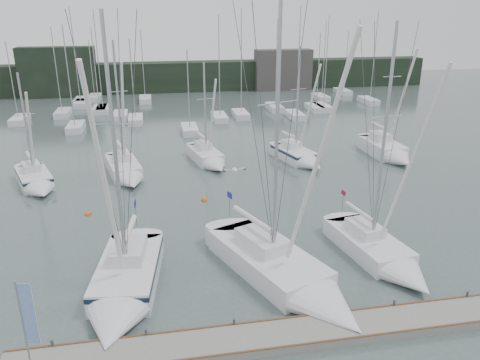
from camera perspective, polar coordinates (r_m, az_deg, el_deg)
name	(u,v)px	position (r m, az deg, el deg)	size (l,w,h in m)	color
ground	(257,280)	(26.46, 2.10, -12.10)	(160.00, 160.00, 0.00)	#495955
dock	(281,336)	(22.42, 5.03, -18.43)	(24.00, 2.00, 0.40)	slate
far_treeline	(181,77)	(84.69, -7.23, 12.40)	(90.00, 4.00, 5.00)	black
far_building_left	(58,72)	(83.71, -21.29, 12.15)	(12.00, 3.00, 8.00)	black
far_building_right	(283,70)	(85.57, 5.27, 13.24)	(10.00, 3.00, 7.00)	#43403E
mast_forest	(172,109)	(67.50, -8.25, 8.56)	(58.94, 27.71, 14.70)	white
sailboat_near_left	(123,290)	(25.19, -14.09, -12.93)	(4.28, 9.86, 15.19)	white
sailboat_near_center	(295,281)	(25.46, 6.69, -12.11)	(7.30, 11.72, 16.62)	white
sailboat_near_right	(386,258)	(28.73, 17.36, -9.08)	(4.04, 8.97, 14.50)	white
sailboat_mid_a	(37,182)	(42.03, -23.55, -0.27)	(4.62, 7.06, 10.14)	white
sailboat_mid_b	(127,173)	(41.95, -13.67, 0.88)	(4.02, 7.95, 12.43)	white
sailboat_mid_c	(210,159)	(44.55, -3.73, 2.54)	(3.68, 7.39, 10.13)	white
sailboat_mid_d	(301,157)	(45.28, 7.39, 2.75)	(4.23, 7.36, 11.62)	white
sailboat_mid_e	(389,152)	(48.61, 17.74, 3.25)	(2.96, 8.03, 13.09)	white
buoy_a	(204,200)	(36.55, -4.37, -2.50)	(0.51, 0.51, 0.51)	#D65413
buoy_c	(88,214)	(35.80, -18.03, -4.02)	(0.50, 0.50, 0.50)	#D65413
dock_banner	(27,319)	(20.70, -24.55, -15.11)	(0.61, 0.21, 4.13)	#9DA0A5
seagull	(235,170)	(22.54, -0.66, 1.26)	(1.07, 0.49, 0.21)	silver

